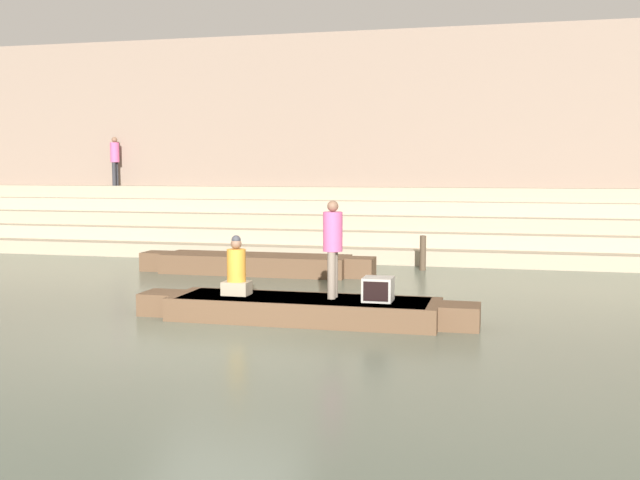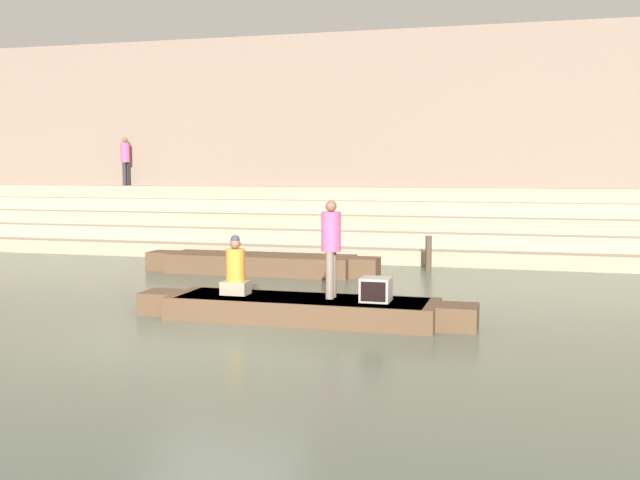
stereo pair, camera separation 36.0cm
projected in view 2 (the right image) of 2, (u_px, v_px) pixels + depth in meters
ground_plane at (220, 335)px, 11.92m from camera, size 120.00×120.00×0.00m
ghat_steps at (368, 230)px, 23.07m from camera, size 36.00×3.84×2.05m
back_wall at (381, 143)px, 24.73m from camera, size 34.20×1.28×7.06m
rowboat_main at (302, 308)px, 13.01m from camera, size 6.02×1.42×0.40m
person_standing at (331, 242)px, 12.88m from camera, size 0.34×0.34×1.69m
person_rowing at (235, 271)px, 13.31m from camera, size 0.47×0.37×1.06m
tv_set at (376, 289)px, 12.62m from camera, size 0.50×0.49×0.41m
moored_boat_shore at (260, 263)px, 18.91m from camera, size 6.07×1.28×0.48m
mooring_post at (428, 253)px, 19.39m from camera, size 0.16×0.16×0.91m
person_on_steps at (125, 157)px, 26.17m from camera, size 0.31×0.31×1.69m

